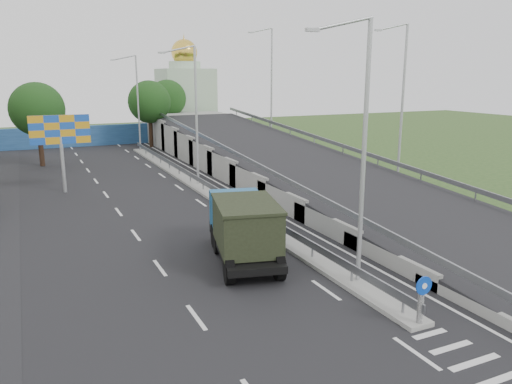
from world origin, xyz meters
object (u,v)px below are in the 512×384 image
lamp_post_far (136,97)px  dump_truck (243,226)px  church (186,96)px  sign_bollard (421,300)px  lamp_post_mid (194,109)px  lamp_post_near (360,141)px  billboard (60,134)px

lamp_post_far → dump_truck: lamp_post_far is taller
lamp_post_far → church: 17.15m
sign_bollard → lamp_post_mid: bearing=89.7°
sign_bollard → church: (10.00, 57.83, 4.28)m
sign_bollard → lamp_post_near: bearing=88.4°
church → dump_truck: bearing=-104.4°
billboard → church: bearing=59.3°
billboard → dump_truck: bearing=-70.4°
lamp_post_near → lamp_post_far: 40.00m
lamp_post_far → church: (9.89, 14.00, -0.50)m
sign_bollard → lamp_post_far: bearing=89.9°
sign_bollard → lamp_post_near: lamp_post_near is taller
sign_bollard → dump_truck: (-2.76, 8.30, 0.58)m
lamp_post_mid → billboard: 9.47m
lamp_post_near → church: 54.90m
lamp_post_near → church: (9.89, 54.00, -0.50)m
lamp_post_near → billboard: size_ratio=1.83×
church → billboard: 37.23m
sign_bollard → lamp_post_far: (0.11, 43.83, 4.77)m
sign_bollard → dump_truck: 8.77m
lamp_post_mid → dump_truck: lamp_post_mid is taller
sign_bollard → billboard: billboard is taller
billboard → dump_truck: 18.78m
sign_bollard → lamp_post_far: size_ratio=0.17×
lamp_post_far → church: church is taller
sign_bollard → lamp_post_mid: 24.30m
lamp_post_far → dump_truck: 35.89m
lamp_post_near → dump_truck: lamp_post_near is taller
sign_bollard → church: size_ratio=0.12×
lamp_post_far → billboard: 20.24m
dump_truck → church: bearing=89.2°
lamp_post_mid → sign_bollard: bearing=-90.3°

